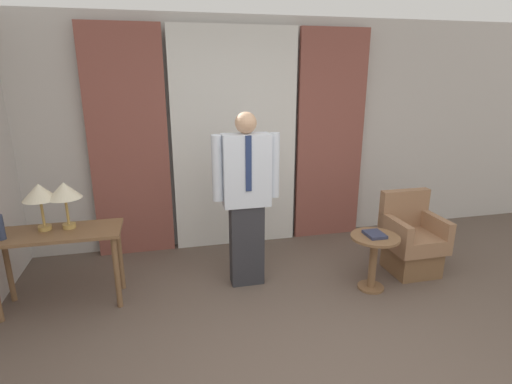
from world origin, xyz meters
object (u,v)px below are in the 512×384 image
(bottle_near_edge, at_px, (0,227))
(armchair, at_px, (411,242))
(table_lamp_right, at_px, (64,192))
(person, at_px, (246,195))
(book, at_px, (375,234))
(table_lamp_left, at_px, (39,193))
(side_table, at_px, (374,253))
(desk, at_px, (58,245))

(bottle_near_edge, relative_size, armchair, 0.32)
(table_lamp_right, relative_size, bottle_near_edge, 1.54)
(person, height_order, book, person)
(table_lamp_right, height_order, bottle_near_edge, table_lamp_right)
(book, bearing_deg, table_lamp_left, 171.18)
(table_lamp_left, height_order, bottle_near_edge, table_lamp_left)
(table_lamp_right, height_order, armchair, table_lamp_right)
(side_table, relative_size, book, 2.70)
(side_table, xyz_separation_m, book, (-0.00, 0.01, 0.20))
(desk, bearing_deg, armchair, -2.49)
(table_lamp_left, distance_m, side_table, 3.12)
(desk, height_order, side_table, desk)
(person, bearing_deg, book, -18.86)
(armchair, xyz_separation_m, side_table, (-0.59, -0.26, 0.05))
(desk, xyz_separation_m, table_lamp_left, (-0.10, 0.07, 0.47))
(table_lamp_right, relative_size, book, 2.04)
(person, distance_m, side_table, 1.37)
(armchair, height_order, book, armchair)
(table_lamp_right, xyz_separation_m, bottle_near_edge, (-0.50, -0.15, -0.22))
(desk, xyz_separation_m, table_lamp_right, (0.10, 0.07, 0.47))
(table_lamp_right, height_order, book, table_lamp_right)
(bottle_near_edge, bearing_deg, side_table, -5.62)
(side_table, bearing_deg, desk, 172.01)
(book, bearing_deg, side_table, -60.89)
(desk, bearing_deg, table_lamp_right, 33.00)
(desk, bearing_deg, person, 0.04)
(desk, xyz_separation_m, bottle_near_edge, (-0.40, -0.08, 0.24))
(bottle_near_edge, bearing_deg, table_lamp_right, 16.51)
(bottle_near_edge, height_order, armchair, bottle_near_edge)
(bottle_near_edge, xyz_separation_m, armchair, (3.90, -0.07, -0.51))
(bottle_near_edge, relative_size, person, 0.16)
(desk, bearing_deg, book, -7.85)
(desk, height_order, armchair, armchair)
(table_lamp_right, bearing_deg, book, -9.44)
(table_lamp_right, height_order, person, person)
(desk, distance_m, book, 2.93)
(armchair, bearing_deg, table_lamp_right, 176.33)
(armchair, bearing_deg, table_lamp_left, 176.53)
(person, xyz_separation_m, book, (1.18, -0.40, -0.36))
(table_lamp_left, height_order, side_table, table_lamp_left)
(person, bearing_deg, table_lamp_right, 177.73)
(desk, relative_size, bottle_near_edge, 4.00)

